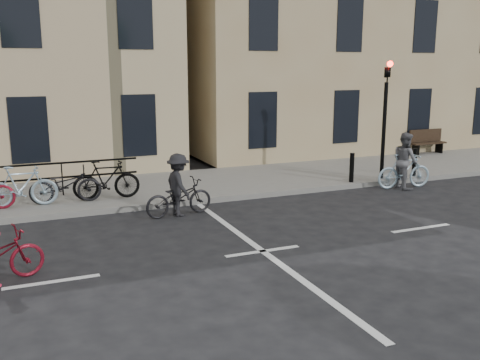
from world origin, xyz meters
name	(u,v)px	position (x,y,z in m)	size (l,w,h in m)	color
ground	(263,251)	(0.00, 0.00, 0.00)	(120.00, 120.00, 0.00)	black
sidewalk	(36,199)	(-4.00, 6.00, 0.07)	(46.00, 4.00, 0.15)	slate
building_east	(321,10)	(9.00, 13.00, 6.15)	(14.00, 10.00, 12.00)	tan
traffic_light	(385,105)	(6.20, 4.34, 2.45)	(0.18, 0.30, 3.90)	black
bollard_east	(352,168)	(5.00, 4.25, 0.60)	(0.14, 0.14, 0.90)	black
bollard_west	(414,162)	(7.40, 4.25, 0.60)	(0.14, 0.14, 0.90)	black
bench	(427,140)	(11.00, 7.73, 0.67)	(1.60, 0.41, 0.97)	black
cyclist_grey	(405,166)	(6.36, 3.48, 0.69)	(1.81, 0.90, 1.71)	#9CB9CC
cyclist_dark	(179,191)	(-0.79, 3.21, 0.61)	(1.81, 1.08, 1.55)	black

